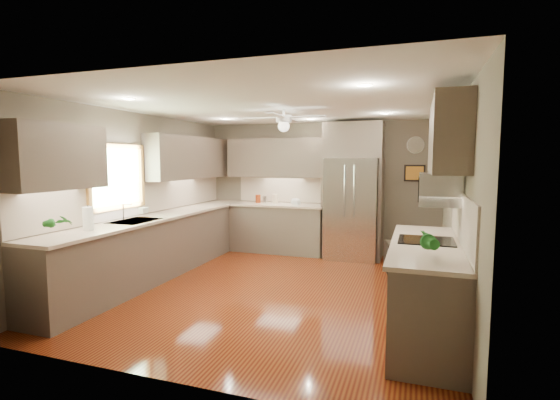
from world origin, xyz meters
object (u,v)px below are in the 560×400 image
Objects in this scene: potted_plant_right at (429,241)px; stool at (399,257)px; canister_a at (258,199)px; refrigerator at (353,193)px; potted_plant_left at (59,222)px; bowl at (295,203)px; canister_b at (265,200)px; canister_c at (275,199)px; microwave at (439,189)px; paper_towel at (88,219)px; soap_bottle at (144,210)px.

stool is (-0.36, 2.99, -0.86)m from potted_plant_right.
refrigerator reaches higher than canister_a.
stool is at bearing -15.46° from canister_a.
potted_plant_left is 0.13× the size of refrigerator.
bowl is at bearing 179.75° from refrigerator.
bowl is 0.08× the size of refrigerator.
refrigerator is (1.71, -0.05, 0.18)m from canister_b.
potted_plant_right is at bearing -51.80° from canister_b.
potted_plant_left is at bearing -111.78° from bowl.
potted_plant_left is at bearing -105.82° from canister_c.
canister_b is at bearing -170.28° from canister_c.
refrigerator is at bearing 141.42° from stool.
canister_a is 4.06m from potted_plant_left.
potted_plant_left is 4.73m from refrigerator.
canister_b reaches higher than stool.
canister_a is 0.51× the size of potted_plant_left.
bowl is at bearing 121.95° from potted_plant_right.
refrigerator reaches higher than bowl.
refrigerator is (1.51, -0.08, 0.16)m from canister_c.
potted_plant_right is at bearing 3.58° from potted_plant_left.
bowl is at bearing -9.94° from canister_c.
microwave reaches higher than canister_b.
canister_a is at bearing 138.99° from microwave.
paper_towel is (-0.79, -3.55, 0.06)m from canister_a.
potted_plant_left is at bearing -163.08° from microwave.
potted_plant_left is 1.04× the size of potted_plant_right.
soap_bottle is 0.60× the size of potted_plant_right.
paper_towel reaches higher than bowl.
potted_plant_left is 4.84m from stool.
canister_c is 0.93× the size of bowl.
refrigerator is at bearing 52.66° from paper_towel.
microwave reaches higher than paper_towel.
potted_plant_left is 3.87m from potted_plant_right.
refrigerator is 4.38m from paper_towel.
canister_c is 0.07× the size of refrigerator.
soap_bottle is at bearing -114.83° from canister_b.
canister_b is at bearing 76.76° from potted_plant_left.
soap_bottle is 0.38× the size of stool.
paper_towel is (-0.94, -3.53, 0.07)m from canister_b.
bowl is (-2.29, 3.68, -0.13)m from potted_plant_right.
paper_towel is at bearing -104.96° from canister_b.
canister_c is 2.66m from soap_bottle.
microwave is (2.40, -2.71, 0.52)m from bowl.
canister_a is 0.53× the size of potted_plant_right.
potted_plant_left reaches higher than canister_a.
microwave is (3.19, -2.78, 0.46)m from canister_a.
soap_bottle is (-0.91, -2.32, 0.01)m from canister_a.
paper_towel reaches higher than soap_bottle.
bowl is at bearing -3.78° from canister_b.
canister_a is 0.35m from canister_c.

